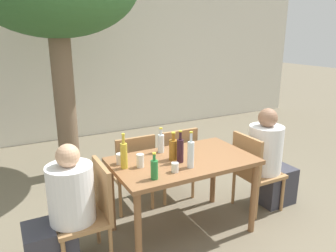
# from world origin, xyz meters

# --- Properties ---
(ground_plane) EXTENTS (30.00, 30.00, 0.00)m
(ground_plane) POSITION_xyz_m (0.00, 0.00, 0.00)
(ground_plane) COLOR #706651
(cafe_building_wall) EXTENTS (10.00, 0.08, 2.80)m
(cafe_building_wall) POSITION_xyz_m (0.00, 3.60, 1.40)
(cafe_building_wall) COLOR silver
(cafe_building_wall) RESTS_ON ground_plane
(dining_table_front) EXTENTS (1.34, 0.79, 0.77)m
(dining_table_front) POSITION_xyz_m (0.00, 0.00, 0.68)
(dining_table_front) COLOR brown
(dining_table_front) RESTS_ON ground_plane
(patio_chair_0) EXTENTS (0.44, 0.44, 0.88)m
(patio_chair_0) POSITION_xyz_m (-0.90, 0.00, 0.49)
(patio_chair_0) COLOR #A87A4C
(patio_chair_0) RESTS_ON ground_plane
(patio_chair_1) EXTENTS (0.44, 0.44, 0.88)m
(patio_chair_1) POSITION_xyz_m (0.90, 0.00, 0.49)
(patio_chair_1) COLOR #A87A4C
(patio_chair_1) RESTS_ON ground_plane
(patio_chair_2) EXTENTS (0.44, 0.44, 0.88)m
(patio_chair_2) POSITION_xyz_m (-0.27, 0.63, 0.49)
(patio_chair_2) COLOR #A87A4C
(patio_chair_2) RESTS_ON ground_plane
(patio_chair_3) EXTENTS (0.44, 0.44, 0.88)m
(patio_chair_3) POSITION_xyz_m (0.27, 0.63, 0.49)
(patio_chair_3) COLOR #A87A4C
(patio_chair_3) RESTS_ON ground_plane
(person_seated_0) EXTENTS (0.59, 0.38, 1.10)m
(person_seated_0) POSITION_xyz_m (-1.14, -0.00, 0.49)
(person_seated_0) COLOR #383842
(person_seated_0) RESTS_ON ground_plane
(person_seated_1) EXTENTS (0.59, 0.37, 1.15)m
(person_seated_1) POSITION_xyz_m (1.13, -0.00, 0.52)
(person_seated_1) COLOR #383842
(person_seated_1) RESTS_ON ground_plane
(water_bottle_0) EXTENTS (0.06, 0.06, 0.25)m
(water_bottle_0) POSITION_xyz_m (-0.10, 0.26, 0.87)
(water_bottle_0) COLOR silver
(water_bottle_0) RESTS_ON dining_table_front
(oil_cruet_1) EXTENTS (0.06, 0.06, 0.32)m
(oil_cruet_1) POSITION_xyz_m (-0.56, 0.06, 0.90)
(oil_cruet_1) COLOR gold
(oil_cruet_1) RESTS_ON dining_table_front
(amber_bottle_2) EXTENTS (0.08, 0.08, 0.27)m
(amber_bottle_2) POSITION_xyz_m (-0.08, 0.04, 0.88)
(amber_bottle_2) COLOR #9E661E
(amber_bottle_2) RESTS_ON dining_table_front
(wine_bottle_3) EXTENTS (0.06, 0.06, 0.30)m
(wine_bottle_3) POSITION_xyz_m (-0.06, -0.05, 0.89)
(wine_bottle_3) COLOR #331923
(wine_bottle_3) RESTS_ON dining_table_front
(water_bottle_4) EXTENTS (0.06, 0.06, 0.33)m
(water_bottle_4) POSITION_xyz_m (-0.04, -0.20, 0.90)
(water_bottle_4) COLOR silver
(water_bottle_4) RESTS_ON dining_table_front
(green_bottle_5) EXTENTS (0.06, 0.06, 0.23)m
(green_bottle_5) POSITION_xyz_m (-0.42, -0.26, 0.86)
(green_bottle_5) COLOR #287A38
(green_bottle_5) RESTS_ON dining_table_front
(drinking_glass_0) EXTENTS (0.08, 0.08, 0.10)m
(drinking_glass_0) POSITION_xyz_m (-0.56, 0.17, 0.82)
(drinking_glass_0) COLOR silver
(drinking_glass_0) RESTS_ON dining_table_front
(drinking_glass_1) EXTENTS (0.07, 0.07, 0.12)m
(drinking_glass_1) POSITION_xyz_m (-0.43, 0.02, 0.83)
(drinking_glass_1) COLOR silver
(drinking_glass_1) RESTS_ON dining_table_front
(drinking_glass_2) EXTENTS (0.06, 0.06, 0.08)m
(drinking_glass_2) POSITION_xyz_m (-0.21, -0.22, 0.82)
(drinking_glass_2) COLOR silver
(drinking_glass_2) RESTS_ON dining_table_front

